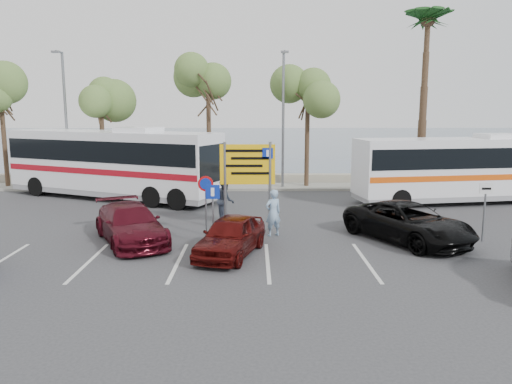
{
  "coord_description": "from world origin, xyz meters",
  "views": [
    {
      "loc": [
        1.27,
        -16.55,
        4.94
      ],
      "look_at": [
        1.34,
        3.0,
        1.62
      ],
      "focal_mm": 35.0,
      "sensor_mm": 36.0,
      "label": 1
    }
  ],
  "objects_px": {
    "street_lamp_right": "(283,113)",
    "coach_bus_right": "(465,171)",
    "pedestrian_far": "(225,200)",
    "coach_bus_left": "(112,165)",
    "pedestrian_near": "(273,213)",
    "street_lamp_left": "(65,113)",
    "direction_sign": "(248,171)",
    "car_maroon": "(131,224)",
    "suv_black": "(408,222)",
    "car_red": "(231,236)"
  },
  "relations": [
    {
      "from": "street_lamp_left",
      "to": "coach_bus_left",
      "type": "xyz_separation_m",
      "value": [
        3.5,
        -3.02,
        -2.78
      ]
    },
    {
      "from": "direction_sign",
      "to": "suv_black",
      "type": "bearing_deg",
      "value": -15.81
    },
    {
      "from": "pedestrian_near",
      "to": "suv_black",
      "type": "bearing_deg",
      "value": 143.55
    },
    {
      "from": "street_lamp_left",
      "to": "street_lamp_right",
      "type": "relative_size",
      "value": 1.0
    },
    {
      "from": "street_lamp_right",
      "to": "coach_bus_right",
      "type": "bearing_deg",
      "value": -25.23
    },
    {
      "from": "car_maroon",
      "to": "car_red",
      "type": "relative_size",
      "value": 1.22
    },
    {
      "from": "coach_bus_left",
      "to": "car_maroon",
      "type": "bearing_deg",
      "value": -70.65
    },
    {
      "from": "suv_black",
      "to": "coach_bus_right",
      "type": "bearing_deg",
      "value": 26.21
    },
    {
      "from": "coach_bus_left",
      "to": "pedestrian_near",
      "type": "relative_size",
      "value": 6.86
    },
    {
      "from": "car_maroon",
      "to": "pedestrian_far",
      "type": "xyz_separation_m",
      "value": [
        3.3,
        3.31,
        0.29
      ]
    },
    {
      "from": "coach_bus_left",
      "to": "pedestrian_far",
      "type": "bearing_deg",
      "value": -41.75
    },
    {
      "from": "coach_bus_left",
      "to": "coach_bus_right",
      "type": "xyz_separation_m",
      "value": [
        18.75,
        -1.34,
        -0.15
      ]
    },
    {
      "from": "street_lamp_left",
      "to": "car_red",
      "type": "height_order",
      "value": "street_lamp_left"
    },
    {
      "from": "street_lamp_right",
      "to": "coach_bus_right",
      "type": "height_order",
      "value": "street_lamp_right"
    },
    {
      "from": "car_maroon",
      "to": "pedestrian_far",
      "type": "bearing_deg",
      "value": 18.13
    },
    {
      "from": "street_lamp_left",
      "to": "car_red",
      "type": "distance_m",
      "value": 17.73
    },
    {
      "from": "coach_bus_left",
      "to": "pedestrian_near",
      "type": "xyz_separation_m",
      "value": [
        8.5,
        -8.17,
        -0.9
      ]
    },
    {
      "from": "pedestrian_near",
      "to": "car_red",
      "type": "bearing_deg",
      "value": 32.25
    },
    {
      "from": "pedestrian_near",
      "to": "pedestrian_far",
      "type": "distance_m",
      "value": 3.1
    },
    {
      "from": "street_lamp_left",
      "to": "pedestrian_far",
      "type": "relative_size",
      "value": 4.04
    },
    {
      "from": "street_lamp_left",
      "to": "direction_sign",
      "type": "relative_size",
      "value": 2.23
    },
    {
      "from": "street_lamp_left",
      "to": "car_maroon",
      "type": "relative_size",
      "value": 1.66
    },
    {
      "from": "street_lamp_right",
      "to": "coach_bus_left",
      "type": "relative_size",
      "value": 0.64
    },
    {
      "from": "direction_sign",
      "to": "coach_bus_right",
      "type": "xyz_separation_m",
      "value": [
        11.25,
        5.96,
        -0.76
      ]
    },
    {
      "from": "coach_bus_left",
      "to": "pedestrian_far",
      "type": "distance_m",
      "value": 8.75
    },
    {
      "from": "street_lamp_left",
      "to": "coach_bus_left",
      "type": "height_order",
      "value": "street_lamp_left"
    },
    {
      "from": "street_lamp_left",
      "to": "coach_bus_right",
      "type": "relative_size",
      "value": 0.68
    },
    {
      "from": "direction_sign",
      "to": "pedestrian_near",
      "type": "distance_m",
      "value": 2.01
    },
    {
      "from": "pedestrian_far",
      "to": "coach_bus_left",
      "type": "bearing_deg",
      "value": 40.8
    },
    {
      "from": "pedestrian_near",
      "to": "street_lamp_left",
      "type": "bearing_deg",
      "value": -70.0
    },
    {
      "from": "direction_sign",
      "to": "pedestrian_far",
      "type": "height_order",
      "value": "direction_sign"
    },
    {
      "from": "suv_black",
      "to": "car_maroon",
      "type": "bearing_deg",
      "value": 151.25
    },
    {
      "from": "street_lamp_right",
      "to": "car_maroon",
      "type": "xyz_separation_m",
      "value": [
        -6.3,
        -12.13,
        -3.9
      ]
    },
    {
      "from": "coach_bus_right",
      "to": "pedestrian_near",
      "type": "bearing_deg",
      "value": -146.34
    },
    {
      "from": "street_lamp_right",
      "to": "pedestrian_far",
      "type": "relative_size",
      "value": 4.04
    },
    {
      "from": "street_lamp_right",
      "to": "coach_bus_right",
      "type": "xyz_separation_m",
      "value": [
        9.25,
        -4.36,
        -2.93
      ]
    },
    {
      "from": "street_lamp_left",
      "to": "coach_bus_left",
      "type": "distance_m",
      "value": 5.39
    },
    {
      "from": "coach_bus_left",
      "to": "pedestrian_far",
      "type": "xyz_separation_m",
      "value": [
        6.5,
        -5.8,
        -0.83
      ]
    },
    {
      "from": "coach_bus_right",
      "to": "car_maroon",
      "type": "xyz_separation_m",
      "value": [
        -15.55,
        -7.77,
        -0.97
      ]
    },
    {
      "from": "street_lamp_left",
      "to": "coach_bus_right",
      "type": "distance_m",
      "value": 22.86
    },
    {
      "from": "pedestrian_near",
      "to": "coach_bus_left",
      "type": "bearing_deg",
      "value": -70.86
    },
    {
      "from": "direction_sign",
      "to": "car_maroon",
      "type": "distance_m",
      "value": 4.98
    },
    {
      "from": "coach_bus_left",
      "to": "pedestrian_near",
      "type": "bearing_deg",
      "value": -43.86
    },
    {
      "from": "coach_bus_left",
      "to": "pedestrian_near",
      "type": "distance_m",
      "value": 11.82
    },
    {
      "from": "direction_sign",
      "to": "street_lamp_right",
      "type": "bearing_deg",
      "value": 79.06
    },
    {
      "from": "street_lamp_right",
      "to": "pedestrian_near",
      "type": "xyz_separation_m",
      "value": [
        -1.0,
        -11.19,
        -3.68
      ]
    },
    {
      "from": "street_lamp_right",
      "to": "coach_bus_left",
      "type": "xyz_separation_m",
      "value": [
        -9.5,
        -3.02,
        -2.78
      ]
    },
    {
      "from": "coach_bus_right",
      "to": "pedestrian_far",
      "type": "height_order",
      "value": "coach_bus_right"
    },
    {
      "from": "street_lamp_left",
      "to": "car_maroon",
      "type": "bearing_deg",
      "value": -61.09
    },
    {
      "from": "suv_black",
      "to": "pedestrian_near",
      "type": "height_order",
      "value": "pedestrian_near"
    }
  ]
}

